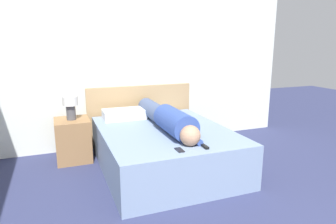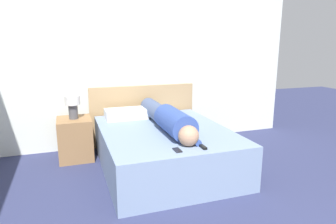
{
  "view_description": "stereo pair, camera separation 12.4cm",
  "coord_description": "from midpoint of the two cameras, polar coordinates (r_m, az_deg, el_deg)",
  "views": [
    {
      "loc": [
        -1.05,
        -0.49,
        1.56
      ],
      "look_at": [
        0.18,
        2.72,
        0.77
      ],
      "focal_mm": 32.0,
      "sensor_mm": 36.0,
      "label": 1
    },
    {
      "loc": [
        -0.94,
        -0.54,
        1.56
      ],
      "look_at": [
        0.18,
        2.72,
        0.77
      ],
      "focal_mm": 32.0,
      "sensor_mm": 36.0,
      "label": 2
    }
  ],
  "objects": [
    {
      "name": "wall_back",
      "position": [
        4.61,
        -8.66,
        9.6
      ],
      "size": [
        5.38,
        0.06,
        2.6
      ],
      "color": "silver",
      "rests_on": "ground_plane"
    },
    {
      "name": "bed",
      "position": [
        3.81,
        -1.72,
        -7.0
      ],
      "size": [
        1.52,
        1.92,
        0.52
      ],
      "color": "#7589A8",
      "rests_on": "ground_plane"
    },
    {
      "name": "headboard",
      "position": [
        4.71,
        -5.94,
        -0.57
      ],
      "size": [
        1.64,
        0.04,
        0.92
      ],
      "color": "tan",
      "rests_on": "ground_plane"
    },
    {
      "name": "nightstand",
      "position": [
        4.28,
        -18.43,
        -5.05
      ],
      "size": [
        0.45,
        0.49,
        0.57
      ],
      "color": "olive",
      "rests_on": "ground_plane"
    },
    {
      "name": "table_lamp",
      "position": [
        4.17,
        -18.9,
        1.26
      ],
      "size": [
        0.2,
        0.2,
        0.32
      ],
      "color": "#4C4C51",
      "rests_on": "nightstand"
    },
    {
      "name": "person_lying",
      "position": [
        3.71,
        -1.08,
        -1.26
      ],
      "size": [
        0.3,
        1.69,
        0.3
      ],
      "color": "tan",
      "rests_on": "bed"
    },
    {
      "name": "pillow_near_headboard",
      "position": [
        4.28,
        -9.15,
        -0.4
      ],
      "size": [
        0.59,
        0.33,
        0.13
      ],
      "color": "white",
      "rests_on": "bed"
    },
    {
      "name": "tv_remote",
      "position": [
        3.11,
        5.77,
        -6.5
      ],
      "size": [
        0.04,
        0.15,
        0.02
      ],
      "color": "black",
      "rests_on": "bed"
    },
    {
      "name": "cell_phone",
      "position": [
        3.0,
        1.02,
        -7.25
      ],
      "size": [
        0.06,
        0.13,
        0.01
      ],
      "color": "black",
      "rests_on": "bed"
    }
  ]
}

